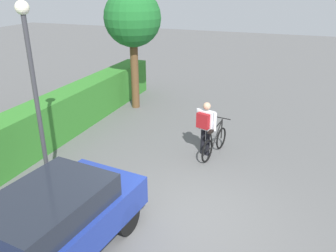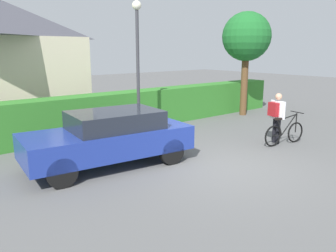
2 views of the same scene
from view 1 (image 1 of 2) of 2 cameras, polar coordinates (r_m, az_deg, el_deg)
ground_plane at (r=7.53m, az=3.58°, el=-15.13°), size 60.00×60.00×0.00m
parked_car_near at (r=6.41m, az=-19.98°, el=-15.94°), size 4.30×2.16×1.39m
bicycle at (r=9.92m, az=7.72°, el=-2.80°), size 1.62×0.51×0.99m
person_rider at (r=9.67m, az=6.23°, el=0.33°), size 0.45×0.62×1.58m
street_lamp at (r=7.74m, az=-21.49°, el=7.42°), size 0.28×0.28×4.31m
tree_kerbside at (r=13.12m, az=-5.89°, el=17.20°), size 2.09×2.09×4.48m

